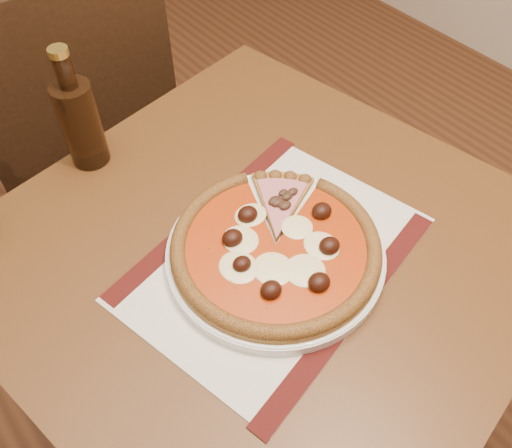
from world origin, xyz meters
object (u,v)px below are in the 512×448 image
(table, at_px, (263,280))
(bottle, at_px, (80,120))
(chair_far, at_px, (78,124))
(plate, at_px, (275,254))
(pizza, at_px, (276,246))

(table, xyz_separation_m, bottle, (-0.12, 0.34, 0.19))
(chair_far, bearing_deg, table, 96.26)
(table, distance_m, bottle, 0.41)
(table, height_order, plate, plate)
(pizza, xyz_separation_m, bottle, (-0.11, 0.38, 0.06))
(plate, relative_size, pizza, 1.05)
(plate, bearing_deg, bottle, 106.73)
(chair_far, relative_size, pizza, 2.98)
(pizza, relative_size, bottle, 1.42)
(chair_far, relative_size, bottle, 4.22)
(table, xyz_separation_m, chair_far, (-0.02, 0.71, -0.11))
(bottle, bearing_deg, table, -71.14)
(plate, bearing_deg, chair_far, 90.92)
(plate, relative_size, bottle, 1.49)
(chair_far, distance_m, plate, 0.78)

